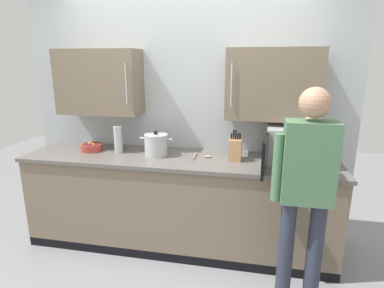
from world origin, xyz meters
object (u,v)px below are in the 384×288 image
thermos_flask (118,139)px  fruit_bowl (92,147)px  microwave_oven (294,146)px  stock_pot (156,145)px  person_figure (306,185)px  wooden_spoon (202,156)px  knife_block (235,149)px

thermos_flask → fruit_bowl: bearing=179.3°
microwave_oven → fruit_bowl: 1.99m
stock_pot → person_figure: bearing=-28.3°
microwave_oven → person_figure: size_ratio=0.45×
wooden_spoon → person_figure: 1.11m
microwave_oven → thermos_flask: bearing=179.9°
thermos_flask → wooden_spoon: bearing=0.1°
knife_block → thermos_flask: bearing=179.1°
fruit_bowl → stock_pot: size_ratio=0.66×
fruit_bowl → knife_block: 1.47m
fruit_bowl → wooden_spoon: bearing=-0.1°
microwave_oven → knife_block: 0.52m
fruit_bowl → wooden_spoon: size_ratio=1.12×
person_figure → wooden_spoon: bearing=139.7°
knife_block → person_figure: person_figure is taller
thermos_flask → wooden_spoon: size_ratio=1.39×
person_figure → thermos_flask: bearing=157.2°
stock_pot → wooden_spoon: 0.46m
fruit_bowl → person_figure: 2.12m
microwave_oven → wooden_spoon: (-0.83, 0.00, -0.15)m
fruit_bowl → wooden_spoon: (1.15, -0.00, -0.03)m
microwave_oven → knife_block: microwave_oven is taller
stock_pot → person_figure: 1.47m
fruit_bowl → person_figure: (1.99, -0.72, 0.02)m
stock_pot → wooden_spoon: bearing=2.5°
person_figure → fruit_bowl: bearing=160.2°
fruit_bowl → thermos_flask: (0.30, -0.00, 0.09)m
thermos_flask → person_figure: size_ratio=0.16×
stock_pot → thermos_flask: thermos_flask is taller
thermos_flask → person_figure: person_figure is taller
thermos_flask → wooden_spoon: 0.86m
knife_block → wooden_spoon: bearing=176.3°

